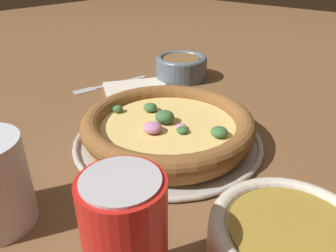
{
  "coord_description": "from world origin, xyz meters",
  "views": [
    {
      "loc": [
        -0.33,
        -0.29,
        0.26
      ],
      "look_at": [
        0.0,
        0.0,
        0.03
      ],
      "focal_mm": 35.0,
      "sensor_mm": 36.0,
      "label": 1
    }
  ],
  "objects": [
    {
      "name": "fork",
      "position": [
        0.1,
        0.26,
        0.0
      ],
      "size": [
        0.17,
        0.06,
        0.0
      ],
      "rotation": [
        0.0,
        0.0,
        9.2
      ],
      "color": "#B7B7BC",
      "rests_on": "ground_plane"
    },
    {
      "name": "napkin",
      "position": [
        0.12,
        0.2,
        0.0
      ],
      "size": [
        0.17,
        0.16,
        0.01
      ],
      "rotation": [
        0.0,
        0.0,
        -0.59
      ],
      "color": "beige",
      "rests_on": "ground_plane"
    },
    {
      "name": "ground_plane",
      "position": [
        0.0,
        0.0,
        0.0
      ],
      "size": [
        3.0,
        3.0,
        0.0
      ],
      "primitive_type": "plane",
      "color": "brown"
    },
    {
      "name": "bowl_far",
      "position": [
        0.24,
        0.17,
        0.03
      ],
      "size": [
        0.12,
        0.12,
        0.05
      ],
      "color": "slate",
      "rests_on": "ground_plane"
    },
    {
      "name": "pizza",
      "position": [
        -0.0,
        -0.0,
        0.03
      ],
      "size": [
        0.26,
        0.26,
        0.04
      ],
      "color": "#BC7F42",
      "rests_on": "pizza_tray"
    },
    {
      "name": "beverage_can",
      "position": [
        -0.22,
        -0.14,
        0.06
      ],
      "size": [
        0.07,
        0.07,
        0.12
      ],
      "color": "red",
      "rests_on": "ground_plane"
    },
    {
      "name": "pizza_tray",
      "position": [
        0.0,
        0.0,
        0.0
      ],
      "size": [
        0.29,
        0.29,
        0.01
      ],
      "color": "#B7B2A8",
      "rests_on": "ground_plane"
    },
    {
      "name": "bowl_near",
      "position": [
        -0.11,
        -0.23,
        0.03
      ],
      "size": [
        0.15,
        0.15,
        0.06
      ],
      "color": "beige",
      "rests_on": "ground_plane"
    }
  ]
}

